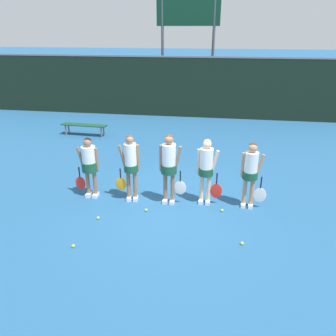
{
  "coord_description": "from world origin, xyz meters",
  "views": [
    {
      "loc": [
        1.13,
        -7.38,
        4.1
      ],
      "look_at": [
        -0.03,
        -0.04,
        0.93
      ],
      "focal_mm": 35.0,
      "sensor_mm": 36.0,
      "label": 1
    }
  ],
  "objects": [
    {
      "name": "scoreboard",
      "position": [
        -0.64,
        10.11,
        4.44
      ],
      "size": [
        3.12,
        0.15,
        5.78
      ],
      "color": "#515156",
      "rests_on": "ground_plane"
    },
    {
      "name": "player_1",
      "position": [
        -0.97,
        -0.09,
        1.03
      ],
      "size": [
        0.63,
        0.35,
        1.74
      ],
      "rotation": [
        0.0,
        0.0,
        0.15
      ],
      "color": "#8C664C",
      "rests_on": "ground_plane"
    },
    {
      "name": "tennis_ball_4",
      "position": [
        1.35,
        -0.36,
        0.03
      ],
      "size": [
        0.07,
        0.07,
        0.07
      ],
      "primitive_type": "sphere",
      "color": "#CCE033",
      "rests_on": "ground_plane"
    },
    {
      "name": "bench_courtside",
      "position": [
        -4.34,
        5.02,
        0.4
      ],
      "size": [
        1.94,
        0.47,
        0.46
      ],
      "rotation": [
        0.0,
        0.0,
        -0.06
      ],
      "color": "#19472D",
      "rests_on": "ground_plane"
    },
    {
      "name": "tennis_ball_2",
      "position": [
        -0.47,
        -0.63,
        0.03
      ],
      "size": [
        0.07,
        0.07,
        0.07
      ],
      "primitive_type": "sphere",
      "color": "#CCE033",
      "rests_on": "ground_plane"
    },
    {
      "name": "player_2",
      "position": [
        0.01,
        -0.09,
        1.08
      ],
      "size": [
        0.68,
        0.39,
        1.8
      ],
      "rotation": [
        0.0,
        0.0,
        -0.03
      ],
      "color": "#8C664C",
      "rests_on": "ground_plane"
    },
    {
      "name": "fence_windscreen",
      "position": [
        0.0,
        8.76,
        1.47
      ],
      "size": [
        60.0,
        0.08,
        2.92
      ],
      "color": "black",
      "rests_on": "ground_plane"
    },
    {
      "name": "tennis_ball_0",
      "position": [
        -1.5,
        -1.16,
        0.03
      ],
      "size": [
        0.07,
        0.07,
        0.07
      ],
      "primitive_type": "sphere",
      "color": "#CCE033",
      "rests_on": "ground_plane"
    },
    {
      "name": "tennis_ball_1",
      "position": [
        1.76,
        -1.63,
        0.03
      ],
      "size": [
        0.07,
        0.07,
        0.07
      ],
      "primitive_type": "sphere",
      "color": "#CCE033",
      "rests_on": "ground_plane"
    },
    {
      "name": "ground_plane",
      "position": [
        0.0,
        0.0,
        0.0
      ],
      "size": [
        140.0,
        140.0,
        0.0
      ],
      "primitive_type": "plane",
      "color": "#235684"
    },
    {
      "name": "tennis_ball_3",
      "position": [
        -1.63,
        -2.26,
        0.03
      ],
      "size": [
        0.07,
        0.07,
        0.07
      ],
      "primitive_type": "sphere",
      "color": "#CCE033",
      "rests_on": "ground_plane"
    },
    {
      "name": "player_0",
      "position": [
        -2.06,
        -0.07,
        0.95
      ],
      "size": [
        0.68,
        0.41,
        1.61
      ],
      "rotation": [
        0.0,
        0.0,
        -0.01
      ],
      "color": "#8C664C",
      "rests_on": "ground_plane"
    },
    {
      "name": "player_4",
      "position": [
        1.97,
        0.01,
        0.98
      ],
      "size": [
        0.66,
        0.37,
        1.67
      ],
      "rotation": [
        0.0,
        0.0,
        -0.09
      ],
      "color": "tan",
      "rests_on": "ground_plane"
    },
    {
      "name": "player_3",
      "position": [
        0.91,
        0.04,
        0.99
      ],
      "size": [
        0.65,
        0.37,
        1.69
      ],
      "rotation": [
        0.0,
        0.0,
        -0.04
      ],
      "color": "beige",
      "rests_on": "ground_plane"
    }
  ]
}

